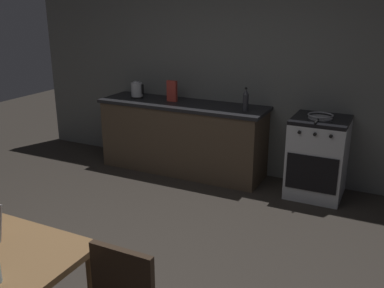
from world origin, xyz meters
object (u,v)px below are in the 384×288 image
(electric_kettle, at_px, (137,90))
(stove_oven, at_px, (318,157))
(frying_pan, at_px, (320,116))
(cereal_box, at_px, (172,91))
(bottle, at_px, (246,100))

(electric_kettle, bearing_deg, stove_oven, -0.06)
(frying_pan, relative_size, cereal_box, 1.69)
(stove_oven, distance_m, bottle, 1.03)
(electric_kettle, xyz_separation_m, frying_pan, (2.36, -0.03, -0.08))
(bottle, relative_size, frying_pan, 0.61)
(electric_kettle, distance_m, bottle, 1.52)
(stove_oven, xyz_separation_m, cereal_box, (-1.86, 0.02, 0.58))
(electric_kettle, xyz_separation_m, cereal_box, (0.51, 0.02, 0.03))
(stove_oven, relative_size, electric_kettle, 4.16)
(frying_pan, distance_m, cereal_box, 1.85)
(electric_kettle, xyz_separation_m, bottle, (1.52, -0.05, 0.03))
(electric_kettle, bearing_deg, bottle, -1.89)
(stove_oven, bearing_deg, electric_kettle, 179.94)
(frying_pan, bearing_deg, bottle, -178.49)
(cereal_box, bearing_deg, bottle, -3.99)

